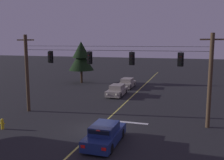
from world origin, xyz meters
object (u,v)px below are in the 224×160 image
traffic_light_centre (131,59)px  car_oncoming_trailing (127,83)px  traffic_light_left_inner (89,58)px  tree_verge_far (81,57)px  traffic_light_leftmost (50,57)px  fire_hydrant (2,124)px  traffic_light_right_inner (181,60)px  car_waiting_near_lane (105,134)px  car_oncoming_lead (117,91)px

traffic_light_centre → car_oncoming_trailing: size_ratio=0.28×
traffic_light_left_inner → tree_verge_far: 19.52m
traffic_light_centre → traffic_light_leftmost: bearing=180.0°
tree_verge_far → fire_hydrant: bearing=-81.7°
traffic_light_right_inner → traffic_light_centre: bearing=180.0°
traffic_light_left_inner → fire_hydrant: traffic_light_left_inner is taller
traffic_light_leftmost → traffic_light_right_inner: same height
traffic_light_right_inner → car_oncoming_trailing: 17.87m
traffic_light_right_inner → tree_verge_far: tree_verge_far is taller
traffic_light_centre → fire_hydrant: (-9.01, -5.05, -4.87)m
traffic_light_centre → fire_hydrant: bearing=-150.7°
traffic_light_right_inner → car_waiting_near_lane: size_ratio=0.28×
traffic_light_left_inner → car_oncoming_trailing: 15.98m
traffic_light_right_inner → tree_verge_far: bearing=132.8°
tree_verge_far → fire_hydrant: size_ratio=8.10×
traffic_light_centre → car_oncoming_trailing: bearing=104.8°
traffic_light_left_inner → tree_verge_far: (-8.52, 17.52, -1.10)m
traffic_light_centre → car_oncoming_lead: 11.24m
traffic_light_right_inner → car_waiting_near_lane: bearing=-129.2°
car_oncoming_lead → fire_hydrant: 15.35m
traffic_light_leftmost → traffic_light_centre: (7.65, 0.00, 0.00)m
traffic_light_leftmost → traffic_light_left_inner: (3.86, 0.00, 0.00)m
car_oncoming_trailing → tree_verge_far: tree_verge_far is taller
traffic_light_centre → car_oncoming_lead: size_ratio=0.28×
car_waiting_near_lane → car_oncoming_lead: bearing=102.9°
traffic_light_left_inner → traffic_light_centre: (3.78, 0.00, 0.00)m
car_oncoming_lead → car_oncoming_trailing: bearing=91.1°
car_waiting_near_lane → tree_verge_far: size_ratio=0.64×
car_oncoming_lead → fire_hydrant: car_oncoming_lead is taller
traffic_light_leftmost → traffic_light_right_inner: (11.59, 0.00, 0.00)m
traffic_light_centre → car_oncoming_trailing: traffic_light_centre is taller
traffic_light_left_inner → traffic_light_centre: same height
traffic_light_right_inner → car_waiting_near_lane: 8.45m
traffic_light_left_inner → tree_verge_far: bearing=115.9°
traffic_light_leftmost → tree_verge_far: size_ratio=0.18×
traffic_light_left_inner → car_oncoming_trailing: traffic_light_left_inner is taller
car_waiting_near_lane → traffic_light_right_inner: bearing=50.8°
traffic_light_right_inner → car_oncoming_trailing: (-7.98, 15.29, -4.67)m
car_oncoming_trailing → fire_hydrant: bearing=-103.7°
car_oncoming_lead → car_oncoming_trailing: (-0.12, 5.85, 0.00)m
car_oncoming_trailing → fire_hydrant: 20.94m
traffic_light_centre → traffic_light_right_inner: 3.94m
traffic_light_left_inner → car_waiting_near_lane: traffic_light_left_inner is taller
traffic_light_centre → fire_hydrant: traffic_light_centre is taller
car_waiting_near_lane → traffic_light_leftmost: bearing=142.6°
car_waiting_near_lane → fire_hydrant: (-8.50, 0.41, -0.21)m
traffic_light_leftmost → fire_hydrant: bearing=-105.1°
car_waiting_near_lane → fire_hydrant: bearing=177.2°
traffic_light_left_inner → traffic_light_leftmost: bearing=180.0°
car_waiting_near_lane → car_oncoming_trailing: 21.05m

